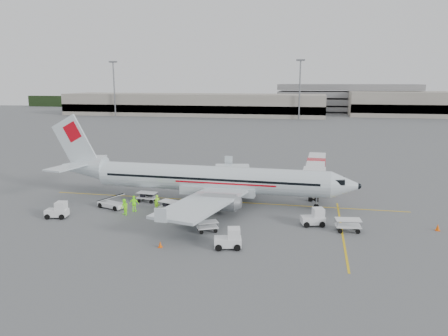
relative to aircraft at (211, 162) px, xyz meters
The scene contains 25 objects.
ground 5.25m from the aircraft, 39.03° to the left, with size 360.00×360.00×0.00m, color #56595B.
stripe_lead 5.25m from the aircraft, 39.03° to the left, with size 44.00×0.20×0.01m, color yellow.
stripe_cross 17.39m from the aircraft, 25.68° to the right, with size 0.20×20.00×0.01m, color yellow.
terminal_west 136.49m from the aircraft, 106.61° to the left, with size 110.00×22.00×9.00m, color gray, non-canonical shape.
parking_garage 162.89m from the aircraft, 80.82° to the left, with size 62.00×24.00×14.00m, color slate, non-canonical shape.
treeline 175.81m from the aircraft, 89.68° to the left, with size 300.00×3.00×6.00m, color black, non-canonical shape.
mast_west 137.52m from the aircraft, 120.16° to the left, with size 3.20×1.20×22.00m, color slate, non-canonical shape.
mast_center 119.09m from the aircraft, 87.12° to the left, with size 3.20×1.20×22.00m, color slate, non-canonical shape.
aircraft is the anchor object (origin of this frame).
jet_bridge 15.53m from the aircraft, 35.98° to the left, with size 3.04×16.20×4.25m, color white, non-canonical shape.
belt_loader 12.40m from the aircraft, 157.25° to the right, with size 4.45×1.67×2.41m, color white, non-canonical shape.
tug_fore 14.23m from the aircraft, 26.81° to the right, with size 2.35×1.35×1.82m, color white, non-canonical shape.
tug_mid 15.35m from the aircraft, 71.05° to the right, with size 2.39×1.37×1.85m, color white, non-canonical shape.
tug_aft 18.09m from the aircraft, 148.69° to the right, with size 2.30×1.32×1.78m, color white, non-canonical shape.
cart_loaded_a 7.42m from the aircraft, 127.07° to the right, with size 2.50×1.48×1.31m, color white, non-canonical shape.
cart_loaded_b 9.08m from the aircraft, behind, with size 2.33×1.38×1.22m, color white, non-canonical shape.
cart_empty_a 11.34m from the aircraft, 78.90° to the right, with size 2.03×1.20×1.06m, color white, non-canonical shape.
cart_empty_b 17.72m from the aircraft, 25.09° to the right, with size 2.43×1.44×1.27m, color white, non-canonical shape.
cone_nose 25.28m from the aircraft, 12.13° to the right, with size 0.44×0.44×0.71m, color #FA5806.
cone_port 15.91m from the aircraft, 73.38° to the left, with size 0.35×0.35×0.57m, color #FA5806.
cone_stbd 15.79m from the aircraft, 94.33° to the right, with size 0.36×0.36×0.59m, color #FA5806.
crew_a 8.04m from the aircraft, 141.59° to the right, with size 0.65×0.43×1.78m, color #95FD1E.
crew_b 11.47m from the aircraft, 140.22° to the right, with size 0.89×0.70×1.84m, color #95FD1E.
crew_c 7.24m from the aircraft, 104.51° to the right, with size 1.08×0.62×1.67m, color #95FD1E.
crew_d 10.26m from the aircraft, 145.32° to the right, with size 1.09×0.45×1.86m, color #95FD1E.
Camera 1 is at (10.91, -50.61, 14.61)m, focal length 35.00 mm.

